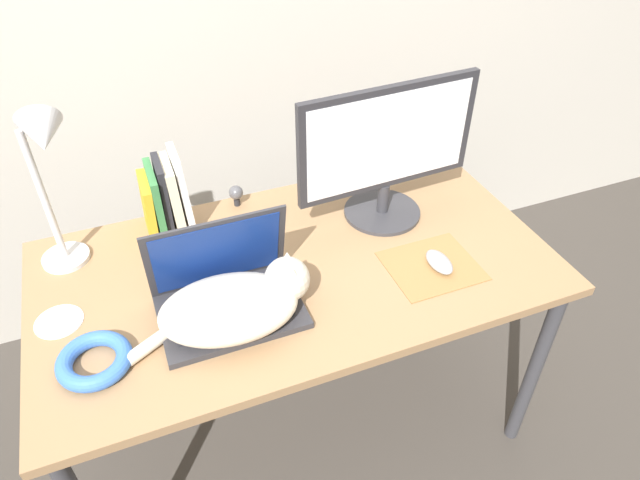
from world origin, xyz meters
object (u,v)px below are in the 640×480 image
(desk_lamp, at_px, (46,164))
(book_row, at_px, (165,198))
(cat, at_px, (237,304))
(cd_disc, at_px, (59,322))
(computer_mouse, at_px, (439,262))
(cable_coil, at_px, (94,360))
(laptop, at_px, (227,294))
(external_monitor, at_px, (387,151))
(webcam, at_px, (236,193))

(desk_lamp, bearing_deg, book_row, 14.02)
(cat, xyz_separation_m, desk_lamp, (-0.36, 0.39, 0.26))
(desk_lamp, distance_m, cd_disc, 0.39)
(computer_mouse, relative_size, cd_disc, 0.89)
(desk_lamp, distance_m, cable_coil, 0.50)
(laptop, xyz_separation_m, cable_coil, (-0.34, -0.07, -0.03))
(cat, distance_m, cd_disc, 0.46)
(laptop, height_order, cable_coil, laptop)
(laptop, bearing_deg, cable_coil, -168.05)
(external_monitor, xyz_separation_m, cable_coil, (-0.89, -0.29, -0.21))
(book_row, distance_m, webcam, 0.23)
(cat, bearing_deg, laptop, 99.85)
(webcam, relative_size, cd_disc, 0.59)
(cable_coil, height_order, cd_disc, cable_coil)
(external_monitor, height_order, computer_mouse, external_monitor)
(external_monitor, relative_size, webcam, 7.98)
(cd_disc, bearing_deg, cable_coil, -66.96)
(cat, xyz_separation_m, external_monitor, (0.54, 0.28, 0.16))
(webcam, height_order, cd_disc, webcam)
(external_monitor, height_order, cable_coil, external_monitor)
(external_monitor, relative_size, book_row, 2.20)
(book_row, height_order, cable_coil, book_row)
(computer_mouse, relative_size, webcam, 1.53)
(cable_coil, bearing_deg, desk_lamp, 91.35)
(book_row, bearing_deg, external_monitor, -15.10)
(computer_mouse, xyz_separation_m, cable_coil, (-0.92, -0.01, 0.00))
(laptop, distance_m, computer_mouse, 0.59)
(external_monitor, distance_m, cd_disc, 1.00)
(external_monitor, distance_m, cable_coil, 0.96)
(computer_mouse, distance_m, webcam, 0.67)
(external_monitor, xyz_separation_m, book_row, (-0.63, 0.17, -0.12))
(laptop, bearing_deg, cd_disc, 165.36)
(cable_coil, bearing_deg, webcam, 46.65)
(desk_lamp, height_order, cd_disc, desk_lamp)
(book_row, height_order, webcam, book_row)
(laptop, xyz_separation_m, book_row, (-0.08, 0.39, 0.06))
(laptop, distance_m, book_row, 0.40)
(external_monitor, distance_m, book_row, 0.66)
(cable_coil, bearing_deg, external_monitor, 18.20)
(cat, relative_size, book_row, 1.87)
(external_monitor, xyz_separation_m, computer_mouse, (0.03, -0.28, -0.21))
(external_monitor, bearing_deg, webcam, 152.63)
(book_row, distance_m, desk_lamp, 0.35)
(cat, height_order, webcam, cat)
(laptop, relative_size, computer_mouse, 3.34)
(desk_lamp, bearing_deg, computer_mouse, -22.64)
(computer_mouse, xyz_separation_m, desk_lamp, (-0.93, 0.39, 0.31))
(cable_coil, height_order, webcam, webcam)
(cable_coil, xyz_separation_m, webcam, (0.48, 0.50, 0.03))
(computer_mouse, relative_size, book_row, 0.42)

